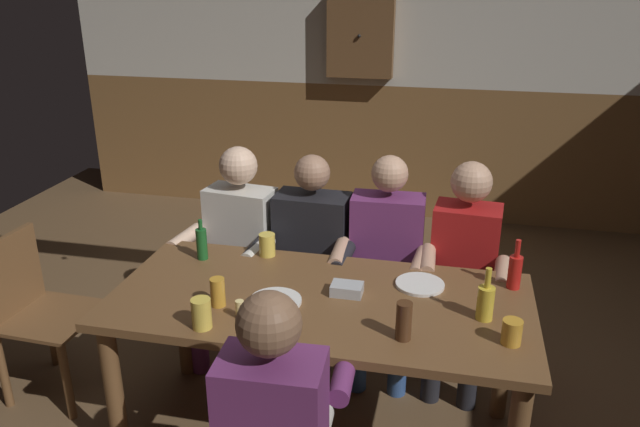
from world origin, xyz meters
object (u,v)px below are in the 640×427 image
person_1 (309,252)px  chair_empty_near_right (37,310)px  person_0 (236,245)px  pint_glass_4 (285,320)px  condiment_caddy (347,289)px  pint_glass_2 (512,332)px  person_2 (385,258)px  bottle_1 (202,243)px  table_candle (240,309)px  plate_0 (420,284)px  wall_dart_cabinet (361,35)px  person_4 (278,416)px  pint_glass_5 (267,245)px  pint_glass_0 (404,321)px  plate_1 (275,301)px  pint_glass_3 (218,292)px  person_3 (463,266)px  pint_glass_1 (201,314)px  dining_table (320,318)px  bottle_2 (485,301)px  bottle_0 (515,271)px

person_1 → chair_empty_near_right: bearing=27.3°
person_0 → person_1: person_0 is taller
pint_glass_4 → condiment_caddy: bearing=65.3°
pint_glass_2 → person_0: bearing=149.4°
person_2 → bottle_1: (-0.87, -0.41, 0.18)m
person_0 → table_candle: (0.35, -0.90, 0.14)m
condiment_caddy → bottle_1: bottle_1 is taller
plate_0 → wall_dart_cabinet: 2.99m
table_candle → person_0: bearing=111.3°
person_4 → pint_glass_5: person_4 is taller
chair_empty_near_right → bottle_1: (0.86, 0.20, 0.38)m
plate_0 → pint_glass_2: 0.55m
person_0 → pint_glass_0: bearing=145.9°
pint_glass_2 → wall_dart_cabinet: bearing=109.5°
person_4 → plate_1: (-0.18, 0.58, 0.12)m
pint_glass_2 → pint_glass_4: pint_glass_4 is taller
pint_glass_3 → pint_glass_0: bearing=-6.2°
person_3 → pint_glass_1: bearing=49.4°
pint_glass_0 → pint_glass_4: size_ratio=1.13×
pint_glass_0 → pint_glass_5: size_ratio=1.38×
table_candle → plate_0: bearing=32.3°
dining_table → bottle_1: bearing=158.6°
condiment_caddy → pint_glass_4: 0.43m
person_3 → bottle_1: person_3 is taller
person_2 → person_1: bearing=-2.3°
bottle_2 → pint_glass_2: size_ratio=2.30×
chair_empty_near_right → pint_glass_1: pint_glass_1 is taller
person_3 → pint_glass_0: (-0.23, -0.92, 0.18)m
pint_glass_4 → pint_glass_3: bearing=154.1°
pint_glass_1 → bottle_0: bearing=26.7°
condiment_caddy → bottle_2: bottle_2 is taller
person_3 → pint_glass_0: bearing=80.9°
bottle_0 → pint_glass_3: bearing=-160.4°
person_0 → person_2: size_ratio=1.00×
bottle_1 → person_0: bearing=86.6°
person_4 → plate_0: (0.43, 0.87, 0.12)m
pint_glass_5 → wall_dart_cabinet: 2.73m
person_2 → pint_glass_4: 1.05m
person_1 → pint_glass_3: size_ratio=9.44×
person_0 → wall_dart_cabinet: size_ratio=1.75×
plate_0 → pint_glass_0: bearing=-94.1°
person_2 → pint_glass_3: size_ratio=9.62×
person_0 → chair_empty_near_right: (-0.88, -0.60, -0.20)m
table_candle → pint_glass_0: size_ratio=0.50×
person_4 → chair_empty_near_right: person_4 is taller
pint_glass_3 → bottle_0: bearing=19.6°
person_4 → bottle_2: 0.97m
person_1 → pint_glass_5: person_1 is taller
person_1 → person_4: 1.36m
chair_empty_near_right → pint_glass_4: bearing=77.2°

